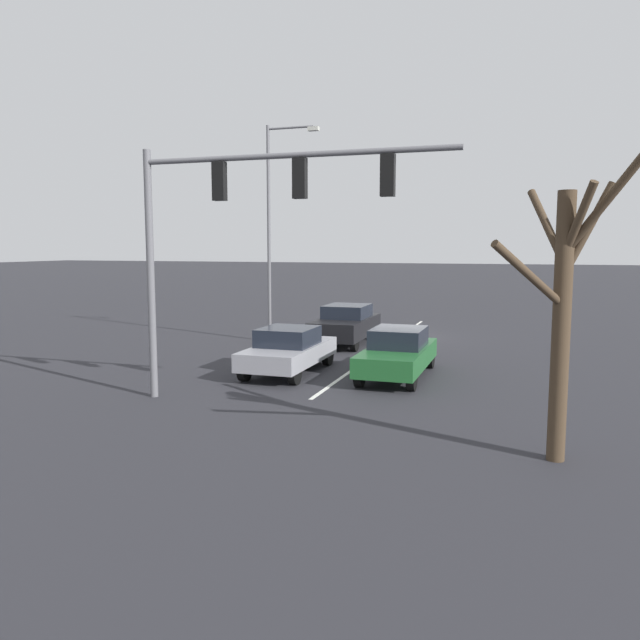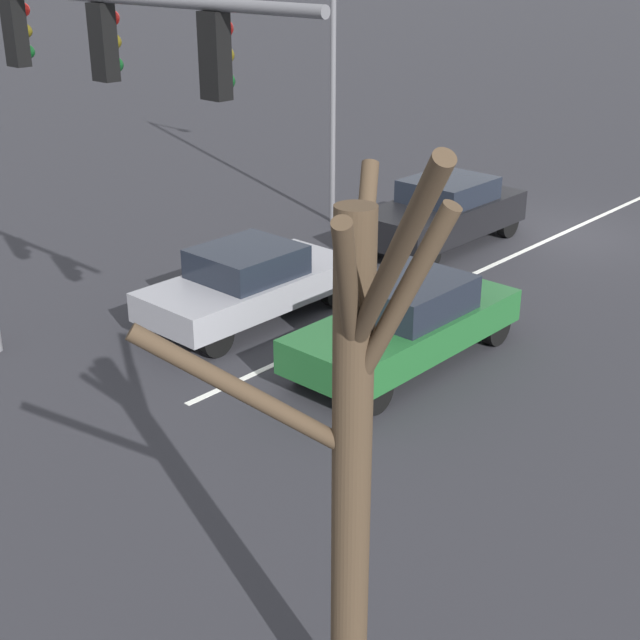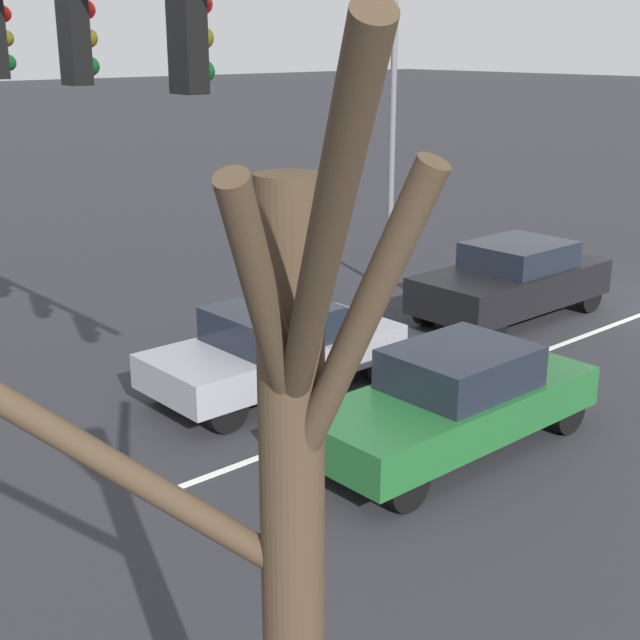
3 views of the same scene
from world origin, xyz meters
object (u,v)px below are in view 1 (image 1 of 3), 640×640
car_black_midlane_second (346,324)px  car_gray_midlane_front (289,350)px  street_lamp_right_shoulder (274,219)px  car_darkgreen_leftlane_front (398,352)px  bare_tree_near (564,302)px  traffic_signal_gantry (239,212)px

car_black_midlane_second → car_gray_midlane_front: bearing=89.1°
car_gray_midlane_front → street_lamp_right_shoulder: (2.93, -5.93, 4.39)m
car_darkgreen_leftlane_front → car_black_midlane_second: (3.32, -5.76, 0.07)m
car_black_midlane_second → street_lamp_right_shoulder: (3.03, 0.33, 4.31)m
car_black_midlane_second → bare_tree_near: 14.70m
traffic_signal_gantry → bare_tree_near: traffic_signal_gantry is taller
car_gray_midlane_front → bare_tree_near: (-7.77, 6.09, 2.25)m
car_gray_midlane_front → car_black_midlane_second: (-0.10, -6.26, 0.08)m
car_gray_midlane_front → bare_tree_near: bearing=141.9°
street_lamp_right_shoulder → bare_tree_near: (-10.70, 12.02, -2.14)m
car_black_midlane_second → car_darkgreen_leftlane_front: bearing=119.9°
car_gray_midlane_front → street_lamp_right_shoulder: size_ratio=0.49×
car_darkgreen_leftlane_front → car_gray_midlane_front: bearing=8.2°
car_gray_midlane_front → traffic_signal_gantry: bearing=94.1°
traffic_signal_gantry → car_gray_midlane_front: bearing=-85.9°
car_black_midlane_second → street_lamp_right_shoulder: size_ratio=0.51×
car_black_midlane_second → street_lamp_right_shoulder: 5.27m
car_gray_midlane_front → car_black_midlane_second: bearing=-90.9°
street_lamp_right_shoulder → car_gray_midlane_front: bearing=116.3°
car_gray_midlane_front → bare_tree_near: size_ratio=0.76×
car_gray_midlane_front → street_lamp_right_shoulder: bearing=-63.7°
car_gray_midlane_front → car_darkgreen_leftlane_front: car_darkgreen_leftlane_front is taller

